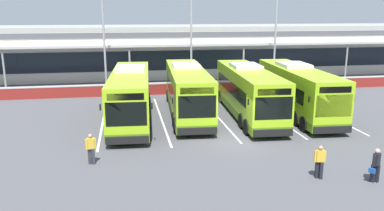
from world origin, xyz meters
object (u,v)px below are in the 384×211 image
Objects in this scene: coach_bus_leftmost at (131,96)px; lamp_post_west at (103,27)px; coach_bus_right_centre at (297,91)px; pedestrian_near_bin at (320,161)px; pedestrian_child at (91,148)px; pedestrian_with_handbag at (376,165)px; coach_bus_left_centre at (187,91)px; coach_bus_centre at (248,92)px; lamp_post_centre at (191,26)px; lamp_post_east at (276,26)px.

lamp_post_west is (-2.21, 11.04, 4.50)m from coach_bus_leftmost.
coach_bus_right_centre is 12.17m from pedestrian_near_bin.
lamp_post_west reaches higher than coach_bus_leftmost.
pedestrian_child is 19.76m from lamp_post_west.
lamp_post_west is (-13.00, 23.47, 5.43)m from pedestrian_with_handbag.
pedestrian_near_bin is 25.61m from lamp_post_west.
pedestrian_with_handbag is (6.55, -13.44, -0.93)m from coach_bus_left_centre.
coach_bus_left_centre and coach_bus_centre have the same top height.
lamp_post_centre is (-2.23, 22.37, 5.42)m from pedestrian_near_bin.
coach_bus_centre is at bearing 35.77° from pedestrian_child.
coach_bus_leftmost is at bearing 74.58° from pedestrian_child.
coach_bus_centre is at bearing -0.91° from coach_bus_leftmost.
lamp_post_east reaches higher than coach_bus_left_centre.
pedestrian_with_handbag is 1.00× the size of pedestrian_near_bin.
coach_bus_centre reaches higher than pedestrian_with_handbag.
pedestrian_with_handbag is (10.79, -12.44, -0.93)m from coach_bus_leftmost.
lamp_post_east reaches higher than coach_bus_right_centre.
coach_bus_leftmost is at bearing -166.75° from coach_bus_left_centre.
lamp_post_west is (-10.68, 22.64, 5.42)m from pedestrian_near_bin.
coach_bus_left_centre is 15.45m from lamp_post_east.
coach_bus_leftmost is at bearing 179.23° from coach_bus_right_centre.
coach_bus_centre is 7.58× the size of pedestrian_with_handbag.
pedestrian_child is at bearing -152.11° from coach_bus_right_centre.
coach_bus_leftmost is at bearing -78.69° from lamp_post_west.
pedestrian_with_handbag is at bearing -49.06° from coach_bus_leftmost.
lamp_post_centre and lamp_post_east have the same top height.
pedestrian_child is 21.24m from lamp_post_centre.
pedestrian_child is 26.25m from lamp_post_east.
coach_bus_leftmost is 14.40m from pedestrian_near_bin.
pedestrian_near_bin is at bearing 160.22° from pedestrian_with_handbag.
lamp_post_east is at bearing 79.57° from pedestrian_with_handbag.
pedestrian_child is at bearing 161.16° from pedestrian_near_bin.
coach_bus_left_centre is 8.37m from coach_bus_right_centre.
lamp_post_centre reaches higher than coach_bus_leftmost.
lamp_post_west is at bearing 101.31° from coach_bus_leftmost.
coach_bus_leftmost is 4.36m from coach_bus_left_centre.
coach_bus_left_centre is 10.94m from lamp_post_centre.
lamp_post_west is (-10.87, 11.17, 4.50)m from coach_bus_centre.
coach_bus_right_centre is at bearing 81.92° from pedestrian_with_handbag.
lamp_post_east is (6.64, 22.62, 5.42)m from pedestrian_near_bin.
pedestrian_near_bin is 0.15× the size of lamp_post_east.
lamp_post_centre is at bearing -178.36° from lamp_post_east.
pedestrian_near_bin is (8.47, -11.61, -0.91)m from coach_bus_leftmost.
pedestrian_with_handbag is 1.00× the size of pedestrian_child.
lamp_post_east is (15.11, 11.02, 4.50)m from coach_bus_leftmost.
lamp_post_centre reaches higher than pedestrian_near_bin.
pedestrian_child is (-12.99, 4.47, 0.02)m from pedestrian_with_handbag.
coach_bus_centre is 1.12× the size of lamp_post_west.
lamp_post_centre is (2.00, 9.76, 4.50)m from coach_bus_left_centre.
coach_bus_left_centre is 1.12× the size of lamp_post_centre.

